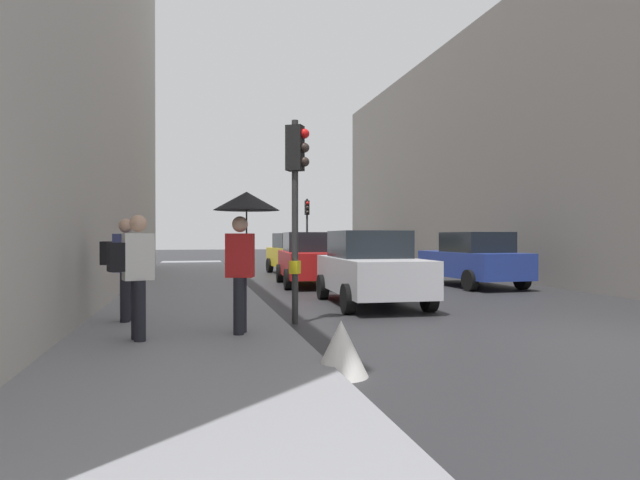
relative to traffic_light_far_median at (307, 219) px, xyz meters
name	(u,v)px	position (x,y,z in m)	size (l,w,h in m)	color
ground_plane	(607,340)	(-0.14, -23.61, -2.63)	(120.00, 120.00, 0.00)	#28282B
sidewalk_kerb	(188,301)	(-6.58, -17.61, -2.55)	(3.36, 40.00, 0.16)	gray
building_facade_right	(594,156)	(10.61, -10.54, 2.53)	(12.00, 33.46, 10.33)	slate
traffic_light_far_median	(307,219)	(0.00, 0.00, 0.00)	(0.24, 0.43, 3.82)	#2D2D2D
traffic_light_near_right	(296,183)	(-4.58, -20.91, -0.02)	(0.44, 0.37, 3.79)	#2D2D2D
car_blue_van	(473,259)	(2.37, -14.94, -1.76)	(2.16, 4.27, 1.76)	navy
car_dark_suv	(350,250)	(1.75, -2.91, -1.76)	(2.10, 4.24, 1.76)	black
car_white_compact	(318,247)	(2.04, 5.92, -1.76)	(2.23, 4.31, 1.76)	silver
car_yellow_taxi	(296,254)	(-2.14, -7.98, -1.76)	(2.24, 4.31, 1.76)	yellow
car_silver_hatchback	(370,268)	(-2.34, -18.58, -1.76)	(2.14, 4.26, 1.76)	#BCBCC1
car_red_sedan	(310,259)	(-2.67, -13.30, -1.76)	(2.23, 4.31, 1.76)	red
pedestrian_with_umbrella	(245,222)	(-5.69, -22.60, -0.79)	(1.00, 1.00, 2.14)	black
pedestrian_with_grey_backpack	(123,263)	(-7.62, -20.96, -1.47)	(0.61, 0.36, 1.77)	black
pedestrian_with_black_backpack	(135,269)	(-7.24, -22.80, -1.47)	(0.65, 0.43, 1.77)	black
warning_sign_triangle	(341,348)	(-4.77, -24.74, -2.31)	(0.64, 0.64, 0.65)	silver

